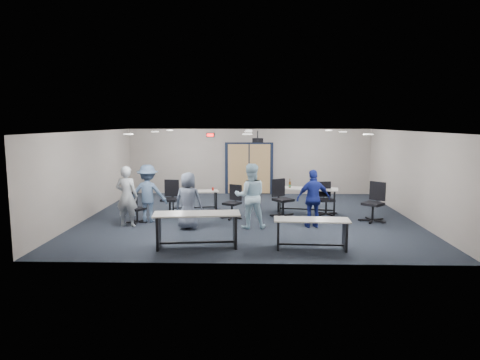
{
  "coord_description": "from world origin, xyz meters",
  "views": [
    {
      "loc": [
        0.12,
        -13.22,
        2.96
      ],
      "look_at": [
        -0.24,
        -0.3,
        1.22
      ],
      "focal_mm": 32.0,
      "sensor_mm": 36.0,
      "label": 1
    }
  ],
  "objects_px": {
    "chair_back_a": "(170,198)",
    "person_navy": "(313,199)",
    "person_lightblue": "(250,196)",
    "person_back": "(148,193)",
    "chair_back_c": "(283,198)",
    "person_plaid": "(188,201)",
    "table_back_left": "(195,197)",
    "chair_back_d": "(326,199)",
    "chair_loose_right": "(373,202)",
    "person_gray": "(127,196)",
    "table_front_right": "(311,229)",
    "chair_loose_left": "(137,208)",
    "chair_back_b": "(232,202)",
    "table_back_right": "(306,196)",
    "table_front_left": "(197,224)"
  },
  "relations": [
    {
      "from": "table_front_left",
      "to": "table_back_left",
      "type": "height_order",
      "value": "table_front_left"
    },
    {
      "from": "chair_back_a",
      "to": "chair_back_b",
      "type": "bearing_deg",
      "value": -4.24
    },
    {
      "from": "person_plaid",
      "to": "person_navy",
      "type": "bearing_deg",
      "value": -164.07
    },
    {
      "from": "chair_back_a",
      "to": "person_back",
      "type": "distance_m",
      "value": 1.05
    },
    {
      "from": "table_front_right",
      "to": "chair_back_b",
      "type": "relative_size",
      "value": 1.72
    },
    {
      "from": "person_lightblue",
      "to": "person_navy",
      "type": "bearing_deg",
      "value": 179.81
    },
    {
      "from": "table_front_left",
      "to": "chair_loose_left",
      "type": "bearing_deg",
      "value": 124.66
    },
    {
      "from": "chair_back_a",
      "to": "person_lightblue",
      "type": "height_order",
      "value": "person_lightblue"
    },
    {
      "from": "person_plaid",
      "to": "person_navy",
      "type": "xyz_separation_m",
      "value": [
        3.51,
        0.29,
        0.03
      ]
    },
    {
      "from": "chair_loose_left",
      "to": "table_back_left",
      "type": "bearing_deg",
      "value": -4.84
    },
    {
      "from": "chair_loose_right",
      "to": "person_gray",
      "type": "distance_m",
      "value": 7.25
    },
    {
      "from": "chair_back_c",
      "to": "person_lightblue",
      "type": "relative_size",
      "value": 0.65
    },
    {
      "from": "person_gray",
      "to": "person_back",
      "type": "relative_size",
      "value": 1.01
    },
    {
      "from": "chair_back_c",
      "to": "person_navy",
      "type": "height_order",
      "value": "person_navy"
    },
    {
      "from": "table_back_right",
      "to": "person_navy",
      "type": "xyz_separation_m",
      "value": [
        -0.06,
        -1.99,
        0.26
      ]
    },
    {
      "from": "chair_back_b",
      "to": "person_lightblue",
      "type": "relative_size",
      "value": 0.57
    },
    {
      "from": "chair_back_d",
      "to": "person_plaid",
      "type": "bearing_deg",
      "value": -164.21
    },
    {
      "from": "chair_loose_left",
      "to": "person_plaid",
      "type": "xyz_separation_m",
      "value": [
        1.64,
        -0.66,
        0.33
      ]
    },
    {
      "from": "person_gray",
      "to": "person_plaid",
      "type": "relative_size",
      "value": 1.09
    },
    {
      "from": "table_back_left",
      "to": "chair_loose_right",
      "type": "xyz_separation_m",
      "value": [
        5.57,
        -1.58,
        0.14
      ]
    },
    {
      "from": "chair_back_c",
      "to": "person_lightblue",
      "type": "distance_m",
      "value": 1.82
    },
    {
      "from": "chair_back_c",
      "to": "chair_loose_left",
      "type": "relative_size",
      "value": 1.28
    },
    {
      "from": "person_plaid",
      "to": "chair_back_c",
      "type": "bearing_deg",
      "value": -138.42
    },
    {
      "from": "table_front_left",
      "to": "person_plaid",
      "type": "bearing_deg",
      "value": 98.52
    },
    {
      "from": "chair_loose_left",
      "to": "chair_loose_right",
      "type": "height_order",
      "value": "chair_loose_right"
    },
    {
      "from": "table_front_right",
      "to": "person_gray",
      "type": "height_order",
      "value": "person_gray"
    },
    {
      "from": "person_plaid",
      "to": "table_back_left",
      "type": "bearing_deg",
      "value": -74.81
    },
    {
      "from": "chair_back_d",
      "to": "person_back",
      "type": "relative_size",
      "value": 0.61
    },
    {
      "from": "person_back",
      "to": "table_back_left",
      "type": "bearing_deg",
      "value": -122.62
    },
    {
      "from": "table_back_left",
      "to": "chair_loose_right",
      "type": "distance_m",
      "value": 5.8
    },
    {
      "from": "chair_back_a",
      "to": "person_navy",
      "type": "height_order",
      "value": "person_navy"
    },
    {
      "from": "table_front_right",
      "to": "chair_loose_left",
      "type": "height_order",
      "value": "chair_loose_left"
    },
    {
      "from": "chair_back_b",
      "to": "person_plaid",
      "type": "relative_size",
      "value": 0.65
    },
    {
      "from": "chair_back_a",
      "to": "chair_back_d",
      "type": "relative_size",
      "value": 1.08
    },
    {
      "from": "table_back_left",
      "to": "chair_back_b",
      "type": "height_order",
      "value": "chair_back_b"
    },
    {
      "from": "table_front_right",
      "to": "table_back_right",
      "type": "height_order",
      "value": "table_back_right"
    },
    {
      "from": "chair_loose_left",
      "to": "chair_loose_right",
      "type": "relative_size",
      "value": 0.78
    },
    {
      "from": "chair_back_c",
      "to": "chair_back_d",
      "type": "relative_size",
      "value": 1.13
    },
    {
      "from": "table_front_right",
      "to": "person_navy",
      "type": "bearing_deg",
      "value": 83.83
    },
    {
      "from": "chair_back_b",
      "to": "table_front_left",
      "type": "bearing_deg",
      "value": -72.15
    },
    {
      "from": "person_lightblue",
      "to": "person_back",
      "type": "distance_m",
      "value": 3.13
    },
    {
      "from": "chair_back_c",
      "to": "person_plaid",
      "type": "distance_m",
      "value": 3.2
    },
    {
      "from": "person_gray",
      "to": "chair_back_a",
      "type": "bearing_deg",
      "value": -114.97
    },
    {
      "from": "chair_back_d",
      "to": "person_navy",
      "type": "distance_m",
      "value": 1.85
    },
    {
      "from": "table_front_left",
      "to": "chair_back_b",
      "type": "distance_m",
      "value": 3.17
    },
    {
      "from": "chair_back_a",
      "to": "chair_loose_right",
      "type": "height_order",
      "value": "chair_loose_right"
    },
    {
      "from": "chair_loose_left",
      "to": "person_lightblue",
      "type": "xyz_separation_m",
      "value": [
        3.36,
        -0.51,
        0.45
      ]
    },
    {
      "from": "chair_back_a",
      "to": "chair_back_c",
      "type": "distance_m",
      "value": 3.61
    },
    {
      "from": "table_back_right",
      "to": "person_lightblue",
      "type": "distance_m",
      "value": 2.83
    },
    {
      "from": "table_back_left",
      "to": "chair_back_d",
      "type": "relative_size",
      "value": 1.62
    }
  ]
}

